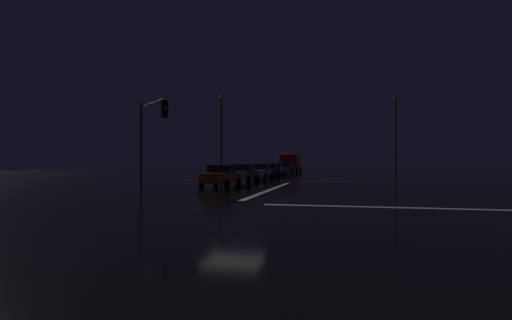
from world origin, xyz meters
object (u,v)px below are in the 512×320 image
at_px(sedan_gray, 243,173).
at_px(box_truck, 291,162).
at_px(streetlamp_left_far, 221,130).
at_px(sedan_black, 269,170).
at_px(streetlamp_right_far, 396,131).
at_px(sedan_silver, 260,171).
at_px(traffic_signal_nw, 151,126).
at_px(sedan_white, 275,169).
at_px(sedan_blue, 286,168).
at_px(sedan_orange, 221,176).

distance_m(sedan_gray, box_truck, 32.08).
xyz_separation_m(box_truck, streetlamp_left_far, (-6.22, -18.03, 3.92)).
xyz_separation_m(sedan_black, streetlamp_right_far, (13.97, 1.99, 4.42)).
distance_m(sedan_gray, sedan_silver, 6.55).
bearing_deg(sedan_black, streetlamp_left_far, 162.49).
relative_size(traffic_signal_nw, streetlamp_right_far, 0.65).
bearing_deg(streetlamp_left_far, sedan_silver, -49.56).
relative_size(sedan_white, streetlamp_right_far, 0.48).
height_order(sedan_silver, sedan_blue, same).
xyz_separation_m(sedan_silver, traffic_signal_nw, (-4.20, -15.20, 3.34)).
bearing_deg(traffic_signal_nw, sedan_orange, 38.05).
xyz_separation_m(sedan_gray, sedan_black, (0.03, 12.04, 0.00)).
xyz_separation_m(sedan_orange, sedan_white, (-0.19, 23.62, 0.00)).
bearing_deg(traffic_signal_nw, sedan_black, 78.69).
bearing_deg(sedan_orange, sedan_blue, 89.37).
height_order(sedan_white, sedan_blue, same).
distance_m(traffic_signal_nw, streetlamp_right_far, 29.04).
relative_size(sedan_orange, sedan_silver, 1.00).
bearing_deg(streetlamp_left_far, sedan_orange, -72.64).
distance_m(sedan_silver, box_truck, 25.53).
distance_m(sedan_silver, streetlamp_right_far, 16.41).
relative_size(sedan_silver, sedan_white, 1.00).
xyz_separation_m(sedan_gray, box_truck, (-0.08, 32.07, 0.91)).
bearing_deg(traffic_signal_nw, sedan_blue, 82.56).
height_order(sedan_orange, streetlamp_right_far, streetlamp_right_far).
bearing_deg(sedan_white, streetlamp_left_far, -145.90).
distance_m(sedan_gray, sedan_white, 18.06).
bearing_deg(sedan_orange, sedan_black, 89.37).
xyz_separation_m(sedan_orange, sedan_silver, (0.25, 12.11, 0.00)).
bearing_deg(box_truck, traffic_signal_nw, -95.66).
relative_size(sedan_black, streetlamp_left_far, 0.44).
relative_size(box_truck, streetlamp_left_far, 0.84).
relative_size(sedan_silver, sedan_black, 1.00).
distance_m(sedan_silver, sedan_blue, 17.51).
height_order(sedan_black, sedan_blue, same).
bearing_deg(sedan_gray, streetlamp_left_far, 114.15).
bearing_deg(box_truck, sedan_blue, -88.32).
relative_size(sedan_silver, streetlamp_right_far, 0.48).
bearing_deg(sedan_gray, box_truck, 90.14).
distance_m(sedan_black, box_truck, 20.04).
height_order(sedan_gray, traffic_signal_nw, traffic_signal_nw).
xyz_separation_m(sedan_gray, streetlamp_left_far, (-6.29, 14.04, 4.82)).
distance_m(sedan_white, sedan_blue, 6.02).
bearing_deg(streetlamp_right_far, box_truck, 127.98).
bearing_deg(sedan_orange, traffic_signal_nw, -141.95).
relative_size(sedan_black, streetlamp_right_far, 0.48).
relative_size(sedan_black, traffic_signal_nw, 0.73).
distance_m(traffic_signal_nw, streetlamp_left_far, 22.83).
bearing_deg(sedan_white, sedan_silver, -87.81).
bearing_deg(sedan_black, sedan_orange, -90.63).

